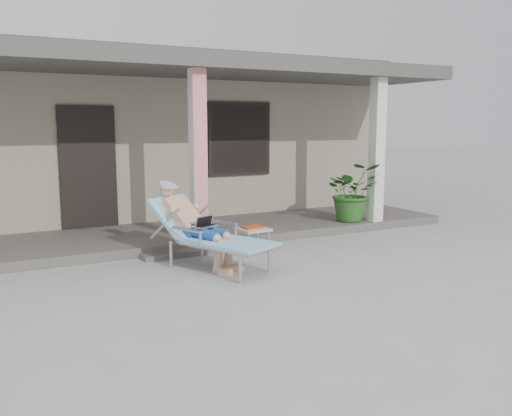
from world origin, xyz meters
TOP-DOWN VIEW (x-y plane):
  - ground at (0.00, 0.00)m, footprint 60.00×60.00m
  - house at (0.00, 6.50)m, footprint 10.40×5.40m
  - porch_deck at (0.00, 3.00)m, footprint 10.00×2.00m
  - porch_overhang at (0.00, 2.95)m, footprint 10.00×2.30m
  - porch_step at (0.00, 1.85)m, footprint 2.00×0.30m
  - lounger at (-0.36, 1.15)m, footprint 1.40×1.94m
  - side_table at (0.64, 1.58)m, footprint 0.48×0.48m
  - potted_palm at (3.13, 2.36)m, footprint 1.22×1.14m

SIDE VIEW (x-z plane):
  - ground at x=0.00m, z-range 0.00..0.00m
  - porch_step at x=0.00m, z-range 0.00..0.07m
  - porch_deck at x=0.00m, z-range 0.00..0.15m
  - side_table at x=0.64m, z-range 0.14..0.53m
  - potted_palm at x=3.13m, z-range 0.15..1.24m
  - lounger at x=-0.36m, z-range 0.14..1.37m
  - house at x=0.00m, z-range 0.02..3.32m
  - porch_overhang at x=0.00m, z-range 1.36..4.21m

